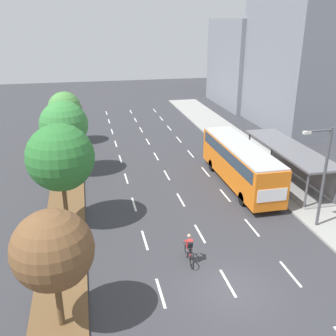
{
  "coord_description": "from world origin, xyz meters",
  "views": [
    {
      "loc": [
        -6.41,
        -14.4,
        12.58
      ],
      "look_at": [
        -0.19,
        13.89,
        1.2
      ],
      "focal_mm": 40.8,
      "sensor_mm": 36.0,
      "label": 1
    }
  ],
  "objects_px": {
    "median_tree_second": "(60,158)",
    "median_tree_third": "(64,125)",
    "median_tree_fourth": "(65,108)",
    "bus": "(240,161)",
    "cyclist": "(189,250)",
    "median_tree_nearest": "(53,250)",
    "bus_shelter": "(290,160)",
    "streetlight": "(322,171)"
  },
  "relations": [
    {
      "from": "median_tree_second",
      "to": "median_tree_third",
      "type": "xyz_separation_m",
      "value": [
        -0.12,
        8.97,
        -0.29
      ]
    },
    {
      "from": "median_tree_second",
      "to": "median_tree_fourth",
      "type": "distance_m",
      "value": 17.97
    },
    {
      "from": "bus",
      "to": "cyclist",
      "type": "bearing_deg",
      "value": -125.63
    },
    {
      "from": "median_tree_nearest",
      "to": "median_tree_fourth",
      "type": "bearing_deg",
      "value": 90.8
    },
    {
      "from": "cyclist",
      "to": "median_tree_third",
      "type": "bearing_deg",
      "value": 114.95
    },
    {
      "from": "median_tree_nearest",
      "to": "median_tree_second",
      "type": "xyz_separation_m",
      "value": [
        0.01,
        8.97,
        0.8
      ]
    },
    {
      "from": "median_tree_nearest",
      "to": "median_tree_fourth",
      "type": "distance_m",
      "value": 26.92
    },
    {
      "from": "bus_shelter",
      "to": "median_tree_fourth",
      "type": "relative_size",
      "value": 1.96
    },
    {
      "from": "cyclist",
      "to": "median_tree_nearest",
      "type": "xyz_separation_m",
      "value": [
        -6.68,
        -3.35,
        3.1
      ]
    },
    {
      "from": "cyclist",
      "to": "streetlight",
      "type": "xyz_separation_m",
      "value": [
        8.88,
        1.93,
        3.1
      ]
    },
    {
      "from": "cyclist",
      "to": "bus",
      "type": "bearing_deg",
      "value": 54.37
    },
    {
      "from": "median_tree_second",
      "to": "streetlight",
      "type": "distance_m",
      "value": 16.0
    },
    {
      "from": "cyclist",
      "to": "median_tree_second",
      "type": "relative_size",
      "value": 0.27
    },
    {
      "from": "median_tree_second",
      "to": "median_tree_fourth",
      "type": "height_order",
      "value": "median_tree_second"
    },
    {
      "from": "median_tree_third",
      "to": "median_tree_fourth",
      "type": "relative_size",
      "value": 1.15
    },
    {
      "from": "bus",
      "to": "streetlight",
      "type": "bearing_deg",
      "value": -73.74
    },
    {
      "from": "bus",
      "to": "median_tree_fourth",
      "type": "distance_m",
      "value": 19.87
    },
    {
      "from": "median_tree_nearest",
      "to": "streetlight",
      "type": "distance_m",
      "value": 16.43
    },
    {
      "from": "median_tree_second",
      "to": "bus_shelter",
      "type": "bearing_deg",
      "value": 11.12
    },
    {
      "from": "bus_shelter",
      "to": "cyclist",
      "type": "distance_m",
      "value": 14.3
    },
    {
      "from": "median_tree_second",
      "to": "median_tree_fourth",
      "type": "xyz_separation_m",
      "value": [
        -0.39,
        17.95,
        -0.83
      ]
    },
    {
      "from": "bus_shelter",
      "to": "cyclist",
      "type": "height_order",
      "value": "bus_shelter"
    },
    {
      "from": "bus_shelter",
      "to": "median_tree_nearest",
      "type": "distance_m",
      "value": 21.71
    },
    {
      "from": "median_tree_third",
      "to": "streetlight",
      "type": "xyz_separation_m",
      "value": [
        15.67,
        -12.67,
        -0.51
      ]
    },
    {
      "from": "bus_shelter",
      "to": "median_tree_fourth",
      "type": "xyz_separation_m",
      "value": [
        -18.05,
        14.47,
        1.99
      ]
    },
    {
      "from": "median_tree_second",
      "to": "median_tree_third",
      "type": "bearing_deg",
      "value": 90.77
    },
    {
      "from": "bus",
      "to": "streetlight",
      "type": "distance_m",
      "value": 7.95
    },
    {
      "from": "median_tree_nearest",
      "to": "bus",
      "type": "bearing_deg",
      "value": 43.5
    },
    {
      "from": "cyclist",
      "to": "median_tree_fourth",
      "type": "relative_size",
      "value": 0.33
    },
    {
      "from": "bus",
      "to": "bus_shelter",
      "type": "bearing_deg",
      "value": -3.53
    },
    {
      "from": "bus_shelter",
      "to": "bus",
      "type": "relative_size",
      "value": 0.95
    },
    {
      "from": "bus",
      "to": "median_tree_fourth",
      "type": "bearing_deg",
      "value": 134.1
    },
    {
      "from": "bus_shelter",
      "to": "streetlight",
      "type": "distance_m",
      "value": 7.74
    },
    {
      "from": "bus_shelter",
      "to": "median_tree_second",
      "type": "bearing_deg",
      "value": -168.88
    },
    {
      "from": "bus",
      "to": "cyclist",
      "type": "height_order",
      "value": "bus"
    },
    {
      "from": "bus",
      "to": "median_tree_nearest",
      "type": "distance_m",
      "value": 18.55
    },
    {
      "from": "median_tree_nearest",
      "to": "bus_shelter",
      "type": "bearing_deg",
      "value": 35.16
    },
    {
      "from": "bus_shelter",
      "to": "bus",
      "type": "distance_m",
      "value": 4.29
    },
    {
      "from": "streetlight",
      "to": "median_tree_second",
      "type": "bearing_deg",
      "value": 166.62
    },
    {
      "from": "cyclist",
      "to": "median_tree_nearest",
      "type": "distance_m",
      "value": 8.09
    },
    {
      "from": "median_tree_second",
      "to": "streetlight",
      "type": "height_order",
      "value": "median_tree_second"
    },
    {
      "from": "median_tree_second",
      "to": "median_tree_third",
      "type": "relative_size",
      "value": 1.06
    }
  ]
}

